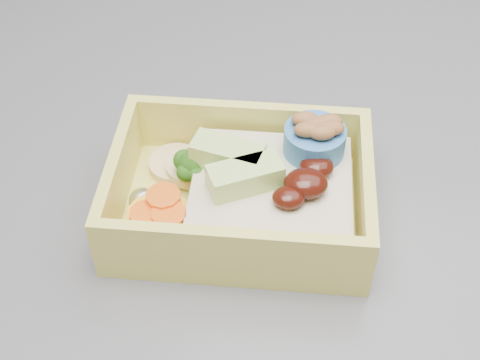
{
  "coord_description": "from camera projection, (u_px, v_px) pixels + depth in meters",
  "views": [
    {
      "loc": [
        0.13,
        -0.5,
        1.29
      ],
      "look_at": [
        0.13,
        -0.18,
        0.95
      ],
      "focal_mm": 50.0,
      "sensor_mm": 36.0,
      "label": 1
    }
  ],
  "objects": [
    {
      "name": "bento_box",
      "position": [
        248.0,
        190.0,
        0.47
      ],
      "size": [
        0.19,
        0.15,
        0.07
      ],
      "rotation": [
        0.0,
        0.0,
        -0.11
      ],
      "color": "#E1D75D",
      "rests_on": "island"
    }
  ]
}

